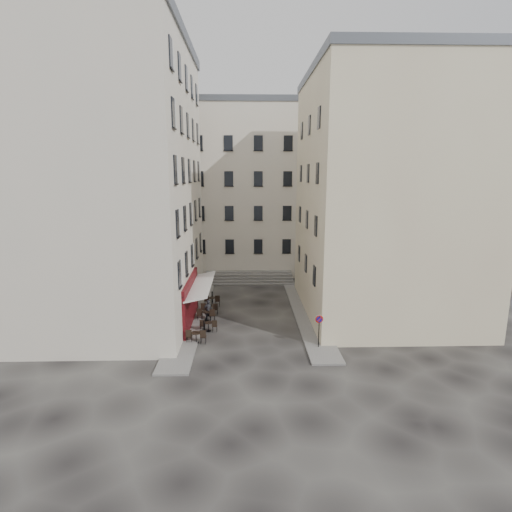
{
  "coord_description": "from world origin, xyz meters",
  "views": [
    {
      "loc": [
        -0.31,
        -27.33,
        10.92
      ],
      "look_at": [
        0.51,
        4.0,
        4.51
      ],
      "focal_mm": 28.0,
      "sensor_mm": 36.0,
      "label": 1
    }
  ],
  "objects_px": {
    "no_parking_sign": "(319,325)",
    "pedestrian": "(208,310)",
    "bistro_table_b": "(209,326)",
    "bistro_table_a": "(196,336)"
  },
  "relations": [
    {
      "from": "no_parking_sign",
      "to": "bistro_table_a",
      "type": "height_order",
      "value": "no_parking_sign"
    },
    {
      "from": "no_parking_sign",
      "to": "bistro_table_a",
      "type": "relative_size",
      "value": 1.68
    },
    {
      "from": "bistro_table_a",
      "to": "pedestrian",
      "type": "distance_m",
      "value": 4.27
    },
    {
      "from": "pedestrian",
      "to": "bistro_table_a",
      "type": "bearing_deg",
      "value": 65.72
    },
    {
      "from": "no_parking_sign",
      "to": "pedestrian",
      "type": "relative_size",
      "value": 1.38
    },
    {
      "from": "no_parking_sign",
      "to": "pedestrian",
      "type": "xyz_separation_m",
      "value": [
        -7.5,
        5.28,
        -0.78
      ]
    },
    {
      "from": "bistro_table_a",
      "to": "pedestrian",
      "type": "bearing_deg",
      "value": 84.61
    },
    {
      "from": "bistro_table_a",
      "to": "bistro_table_b",
      "type": "height_order",
      "value": "bistro_table_a"
    },
    {
      "from": "pedestrian",
      "to": "bistro_table_b",
      "type": "bearing_deg",
      "value": 77.14
    },
    {
      "from": "bistro_table_b",
      "to": "bistro_table_a",
      "type": "bearing_deg",
      "value": -107.71
    }
  ]
}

